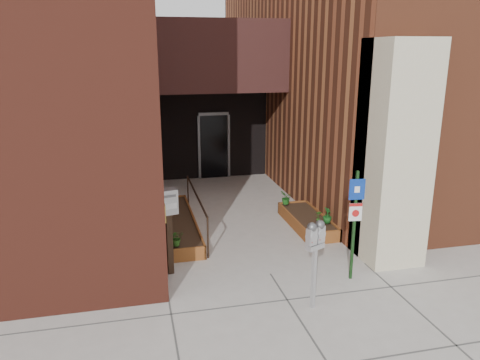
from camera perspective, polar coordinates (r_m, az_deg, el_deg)
ground at (r=9.23m, az=3.73°, el=-11.36°), size 80.00×80.00×0.00m
architecture at (r=14.94m, az=-4.72°, el=18.66°), size 20.00×14.60×10.00m
planter_left at (r=11.34m, az=-7.82°, el=-5.44°), size 0.90×3.60×0.30m
planter_right at (r=11.57m, az=8.20°, el=-5.02°), size 0.80×2.20×0.30m
handrail at (r=11.14m, az=-5.35°, el=-2.40°), size 0.04×3.34×0.90m
parking_meter at (r=7.71m, az=9.16°, el=-7.42°), size 0.36×0.25×1.54m
sign_post at (r=8.78m, az=13.84°, el=-4.07°), size 0.29×0.08×2.11m
payment_dropbox at (r=8.87m, az=-8.75°, el=-4.05°), size 0.38×0.32×1.70m
shrub_left_a at (r=9.73m, az=-7.76°, el=-7.00°), size 0.33×0.33×0.33m
shrub_left_b at (r=10.22m, az=-8.98°, el=-5.92°), size 0.23×0.23×0.33m
shrub_left_c at (r=12.26m, az=-9.80°, el=-2.05°), size 0.30×0.30×0.41m
shrub_left_d at (r=12.74m, az=-8.89°, el=-1.55°), size 0.23×0.23×0.32m
shrub_right_a at (r=11.03m, az=10.60°, el=-4.25°), size 0.28×0.28×0.37m
shrub_right_b at (r=11.03m, az=9.56°, el=-4.41°), size 0.18×0.18×0.29m
shrub_right_c at (r=12.18m, az=5.63°, el=-2.18°), size 0.39×0.39×0.35m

